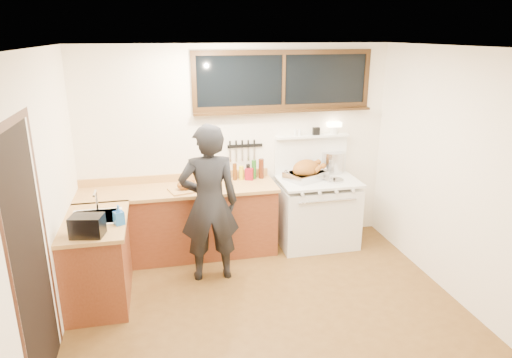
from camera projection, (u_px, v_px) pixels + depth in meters
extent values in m
cube|color=brown|center=(269.00, 311.00, 4.69)|extent=(4.00, 3.50, 0.02)
cube|color=white|center=(237.00, 147.00, 5.93)|extent=(4.00, 0.05, 2.60)
cube|color=white|center=(345.00, 291.00, 2.64)|extent=(4.00, 0.05, 2.60)
cube|color=white|center=(39.00, 208.00, 3.87)|extent=(0.05, 3.50, 2.60)
cube|color=white|center=(460.00, 177.00, 4.70)|extent=(0.05, 3.50, 2.60)
cube|color=white|center=(272.00, 45.00, 3.88)|extent=(4.00, 3.50, 0.05)
cube|color=#632C16|center=(180.00, 224.00, 5.74)|extent=(2.40, 0.60, 0.86)
cube|color=tan|center=(178.00, 190.00, 5.59)|extent=(2.44, 0.64, 0.04)
cube|color=tan|center=(176.00, 178.00, 5.84)|extent=(2.40, 0.03, 0.10)
sphere|color=#B78C38|center=(91.00, 219.00, 5.19)|extent=(0.03, 0.03, 0.03)
sphere|color=#B78C38|center=(137.00, 215.00, 5.29)|extent=(0.03, 0.03, 0.03)
sphere|color=#B78C38|center=(180.00, 212.00, 5.39)|extent=(0.03, 0.03, 0.03)
sphere|color=#B78C38|center=(222.00, 208.00, 5.49)|extent=(0.03, 0.03, 0.03)
sphere|color=#B78C38|center=(258.00, 206.00, 5.59)|extent=(0.03, 0.03, 0.03)
cube|color=#632C16|center=(98.00, 262.00, 4.78)|extent=(0.60, 1.05, 0.86)
cube|color=tan|center=(94.00, 222.00, 4.65)|extent=(0.64, 1.09, 0.04)
cube|color=white|center=(97.00, 223.00, 4.73)|extent=(0.45, 0.40, 0.14)
cube|color=white|center=(96.00, 217.00, 4.71)|extent=(0.50, 0.45, 0.01)
cylinder|color=silver|center=(97.00, 201.00, 4.84)|extent=(0.02, 0.02, 0.24)
cylinder|color=silver|center=(95.00, 193.00, 4.74)|extent=(0.02, 0.18, 0.02)
cube|color=white|center=(317.00, 215.00, 6.06)|extent=(1.00, 0.70, 0.82)
cube|color=white|center=(318.00, 181.00, 5.92)|extent=(1.02, 0.72, 0.03)
cube|color=white|center=(326.00, 217.00, 5.72)|extent=(0.88, 0.02, 0.46)
cylinder|color=silver|center=(328.00, 201.00, 5.62)|extent=(0.75, 0.02, 0.02)
cylinder|color=white|center=(302.00, 194.00, 5.53)|extent=(0.04, 0.03, 0.04)
cylinder|color=white|center=(320.00, 193.00, 5.57)|extent=(0.04, 0.03, 0.04)
cylinder|color=white|center=(337.00, 192.00, 5.62)|extent=(0.04, 0.03, 0.04)
cylinder|color=white|center=(353.00, 191.00, 5.66)|extent=(0.04, 0.03, 0.04)
cube|color=white|center=(311.00, 155.00, 6.13)|extent=(1.00, 0.05, 0.50)
cube|color=white|center=(312.00, 136.00, 6.03)|extent=(1.00, 0.12, 0.03)
cylinder|color=white|center=(334.00, 130.00, 6.07)|extent=(0.10, 0.10, 0.10)
cube|color=#FFE5B2|center=(334.00, 124.00, 6.04)|extent=(0.18, 0.09, 0.06)
cube|color=black|center=(316.00, 131.00, 6.02)|extent=(0.09, 0.05, 0.10)
cylinder|color=white|center=(299.00, 132.00, 5.97)|extent=(0.04, 0.04, 0.09)
cylinder|color=white|center=(295.00, 133.00, 5.96)|extent=(0.04, 0.04, 0.09)
cube|color=black|center=(283.00, 80.00, 5.76)|extent=(2.20, 0.01, 0.62)
cube|color=black|center=(284.00, 52.00, 5.65)|extent=(2.32, 0.04, 0.06)
cube|color=black|center=(283.00, 107.00, 5.86)|extent=(2.32, 0.04, 0.06)
cube|color=black|center=(194.00, 82.00, 5.52)|extent=(0.06, 0.04, 0.62)
cube|color=black|center=(366.00, 78.00, 5.99)|extent=(0.06, 0.04, 0.62)
cube|color=black|center=(283.00, 80.00, 5.75)|extent=(0.04, 0.04, 0.62)
cube|color=black|center=(284.00, 111.00, 5.83)|extent=(2.32, 0.13, 0.03)
cube|color=black|center=(32.00, 265.00, 3.44)|extent=(0.01, 0.86, 2.10)
cube|color=black|center=(15.00, 300.00, 2.99)|extent=(0.01, 0.07, 2.10)
cube|color=black|center=(46.00, 238.00, 3.89)|extent=(0.01, 0.07, 2.10)
cube|color=black|center=(9.00, 123.00, 3.11)|extent=(0.01, 1.04, 0.07)
cube|color=black|center=(245.00, 146.00, 5.91)|extent=(0.46, 0.02, 0.04)
cube|color=silver|center=(230.00, 155.00, 5.89)|extent=(0.02, 0.00, 0.18)
cube|color=black|center=(230.00, 145.00, 5.85)|extent=(0.02, 0.02, 0.10)
cube|color=silver|center=(236.00, 155.00, 5.91)|extent=(0.02, 0.00, 0.18)
cube|color=black|center=(236.00, 144.00, 5.87)|extent=(0.02, 0.02, 0.10)
cube|color=silver|center=(242.00, 154.00, 5.93)|extent=(0.02, 0.00, 0.18)
cube|color=black|center=(242.00, 144.00, 5.88)|extent=(0.02, 0.02, 0.10)
cube|color=silver|center=(248.00, 154.00, 5.94)|extent=(0.03, 0.00, 0.18)
cube|color=black|center=(248.00, 144.00, 5.90)|extent=(0.02, 0.02, 0.10)
cube|color=silver|center=(254.00, 154.00, 5.96)|extent=(0.03, 0.00, 0.18)
cube|color=black|center=(254.00, 143.00, 5.92)|extent=(0.02, 0.02, 0.10)
imported|color=black|center=(209.00, 204.00, 5.07)|extent=(0.67, 0.44, 1.82)
imported|color=blue|center=(119.00, 215.00, 4.51)|extent=(0.12, 0.12, 0.20)
cube|color=black|center=(87.00, 226.00, 4.25)|extent=(0.33, 0.26, 0.20)
cube|color=tan|center=(186.00, 190.00, 5.51)|extent=(0.44, 0.38, 0.02)
ellipsoid|color=#90531A|center=(186.00, 185.00, 5.49)|extent=(0.24, 0.20, 0.12)
sphere|color=#90531A|center=(193.00, 181.00, 5.54)|extent=(0.05, 0.05, 0.05)
sphere|color=#90531A|center=(194.00, 183.00, 5.45)|extent=(0.05, 0.05, 0.05)
cube|color=silver|center=(306.00, 176.00, 5.92)|extent=(0.60, 0.54, 0.10)
cube|color=#3F3F42|center=(306.00, 173.00, 5.91)|extent=(0.53, 0.47, 0.03)
torus|color=silver|center=(287.00, 173.00, 5.85)|extent=(0.06, 0.09, 0.10)
torus|color=silver|center=(324.00, 171.00, 5.96)|extent=(0.06, 0.09, 0.10)
ellipsoid|color=#90531A|center=(306.00, 169.00, 5.89)|extent=(0.47, 0.42, 0.24)
cylinder|color=#90531A|center=(318.00, 169.00, 5.83)|extent=(0.15, 0.11, 0.11)
sphere|color=#90531A|center=(323.00, 166.00, 5.83)|extent=(0.07, 0.07, 0.07)
cylinder|color=#90531A|center=(313.00, 165.00, 6.00)|extent=(0.15, 0.11, 0.11)
sphere|color=#90531A|center=(318.00, 162.00, 6.00)|extent=(0.07, 0.07, 0.07)
cylinder|color=silver|center=(333.00, 162.00, 6.20)|extent=(0.39, 0.39, 0.29)
cylinder|color=silver|center=(321.00, 172.00, 6.02)|extent=(0.16, 0.16, 0.12)
cylinder|color=black|center=(319.00, 166.00, 6.12)|extent=(0.02, 0.16, 0.02)
cylinder|color=silver|center=(334.00, 180.00, 5.86)|extent=(0.32, 0.32, 0.02)
sphere|color=black|center=(334.00, 179.00, 5.86)|extent=(0.03, 0.03, 0.03)
cube|color=maroon|center=(249.00, 174.00, 5.90)|extent=(0.12, 0.11, 0.15)
cylinder|color=white|center=(220.00, 173.00, 5.87)|extent=(0.10, 0.10, 0.18)
cylinder|color=black|center=(235.00, 172.00, 5.88)|extent=(0.06, 0.06, 0.22)
cylinder|color=black|center=(241.00, 173.00, 5.90)|extent=(0.06, 0.06, 0.18)
cylinder|color=black|center=(248.00, 172.00, 5.92)|extent=(0.05, 0.05, 0.20)
cylinder|color=black|center=(254.00, 169.00, 5.92)|extent=(0.06, 0.06, 0.25)
cylinder|color=black|center=(261.00, 169.00, 5.94)|extent=(0.07, 0.07, 0.26)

